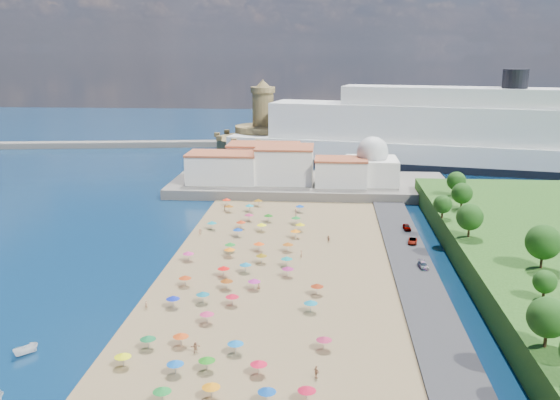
{
  "coord_description": "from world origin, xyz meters",
  "views": [
    {
      "loc": [
        15.73,
        -126.96,
        45.11
      ],
      "look_at": [
        4.0,
        25.0,
        8.0
      ],
      "focal_mm": 40.0,
      "sensor_mm": 36.0,
      "label": 1
    }
  ],
  "objects": [
    {
      "name": "beach_parasols",
      "position": [
        -1.17,
        -10.66,
        2.15
      ],
      "size": [
        32.19,
        117.2,
        2.2
      ],
      "color": "gray",
      "rests_on": "beach"
    },
    {
      "name": "terrace",
      "position": [
        10.0,
        73.0,
        1.5
      ],
      "size": [
        90.0,
        36.0,
        3.0
      ],
      "primitive_type": "cube",
      "color": "#59544C",
      "rests_on": "ground"
    },
    {
      "name": "fortress",
      "position": [
        -12.0,
        138.0,
        6.68
      ],
      "size": [
        40.0,
        40.0,
        32.4
      ],
      "color": "olive",
      "rests_on": "ground"
    },
    {
      "name": "breakwater",
      "position": [
        -110.0,
        153.0,
        1.3
      ],
      "size": [
        199.03,
        34.77,
        2.6
      ],
      "primitive_type": "cube",
      "rotation": [
        0.0,
        0.0,
        0.14
      ],
      "color": "#59544C",
      "rests_on": "ground"
    },
    {
      "name": "cruise_ship",
      "position": [
        61.48,
        115.57,
        11.21
      ],
      "size": [
        174.46,
        62.47,
        37.84
      ],
      "color": "black",
      "rests_on": "ground"
    },
    {
      "name": "beachgoers",
      "position": [
        1.39,
        -0.74,
        1.15
      ],
      "size": [
        33.19,
        92.18,
        1.9
      ],
      "color": "tan",
      "rests_on": "beach"
    },
    {
      "name": "jetty",
      "position": [
        -12.0,
        108.0,
        1.2
      ],
      "size": [
        18.0,
        70.0,
        2.4
      ],
      "primitive_type": "cube",
      "color": "#59544C",
      "rests_on": "ground"
    },
    {
      "name": "moored_boats",
      "position": [
        -28.33,
        -50.72,
        0.79
      ],
      "size": [
        5.69,
        16.18,
        1.6
      ],
      "color": "white",
      "rests_on": "ground"
    },
    {
      "name": "parked_cars",
      "position": [
        36.0,
        13.16,
        1.34
      ],
      "size": [
        2.75,
        32.52,
        1.4
      ],
      "color": "gray",
      "rests_on": "promenade"
    },
    {
      "name": "waterfront_buildings",
      "position": [
        -3.05,
        73.64,
        7.88
      ],
      "size": [
        57.0,
        29.0,
        11.0
      ],
      "color": "silver",
      "rests_on": "terrace"
    },
    {
      "name": "domed_building",
      "position": [
        30.0,
        71.0,
        8.97
      ],
      "size": [
        16.0,
        16.0,
        15.0
      ],
      "color": "silver",
      "rests_on": "terrace"
    },
    {
      "name": "hillside_trees",
      "position": [
        48.93,
        -9.23,
        10.26
      ],
      "size": [
        17.42,
        104.61,
        8.21
      ],
      "color": "#382314",
      "rests_on": "hillside"
    },
    {
      "name": "ground",
      "position": [
        0.0,
        0.0,
        0.0
      ],
      "size": [
        700.0,
        700.0,
        0.0
      ],
      "primitive_type": "plane",
      "color": "#071938",
      "rests_on": "ground"
    }
  ]
}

